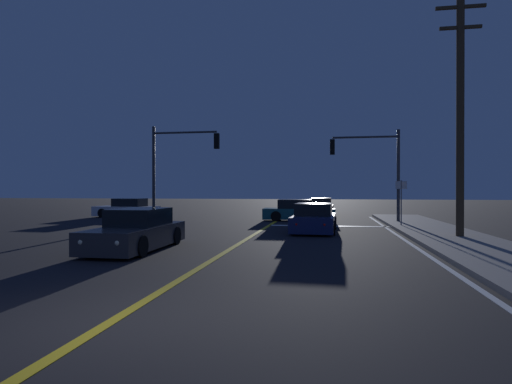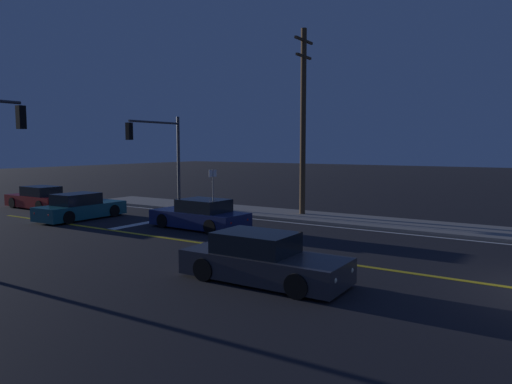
{
  "view_description": "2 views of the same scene",
  "coord_description": "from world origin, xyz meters",
  "px_view_note": "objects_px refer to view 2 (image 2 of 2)",
  "views": [
    {
      "loc": [
        3.19,
        -5.61,
        1.98
      ],
      "look_at": [
        -0.76,
        17.24,
        1.84
      ],
      "focal_mm": 29.42,
      "sensor_mm": 36.0,
      "label": 1
    },
    {
      "loc": [
        -13.64,
        0.64,
        3.67
      ],
      "look_at": [
        -0.96,
        8.85,
        2.21
      ],
      "focal_mm": 32.8,
      "sensor_mm": 36.0,
      "label": 2
    }
  ],
  "objects_px": {
    "car_side_waiting_charcoal": "(262,260)",
    "utility_pole_right": "(303,120)",
    "car_distant_tail_navy": "(200,216)",
    "traffic_signal_near_right": "(161,147)",
    "street_sign_corner": "(213,183)",
    "car_lead_oncoming_teal": "(80,208)",
    "car_far_approaching_red": "(39,199)"
  },
  "relations": [
    {
      "from": "car_side_waiting_charcoal",
      "to": "car_distant_tail_navy",
      "type": "height_order",
      "value": "same"
    },
    {
      "from": "car_side_waiting_charcoal",
      "to": "traffic_signal_near_right",
      "type": "distance_m",
      "value": 15.39
    },
    {
      "from": "car_side_waiting_charcoal",
      "to": "car_distant_tail_navy",
      "type": "distance_m",
      "value": 8.79
    },
    {
      "from": "car_far_approaching_red",
      "to": "car_side_waiting_charcoal",
      "type": "distance_m",
      "value": 20.19
    },
    {
      "from": "utility_pole_right",
      "to": "car_lead_oncoming_teal",
      "type": "bearing_deg",
      "value": 127.5
    },
    {
      "from": "car_far_approaching_red",
      "to": "street_sign_corner",
      "type": "height_order",
      "value": "street_sign_corner"
    },
    {
      "from": "car_far_approaching_red",
      "to": "street_sign_corner",
      "type": "xyz_separation_m",
      "value": [
        4.21,
        -9.88,
        1.07
      ]
    },
    {
      "from": "car_distant_tail_navy",
      "to": "utility_pole_right",
      "type": "relative_size",
      "value": 0.48
    },
    {
      "from": "car_lead_oncoming_teal",
      "to": "car_far_approaching_red",
      "type": "bearing_deg",
      "value": 165.05
    },
    {
      "from": "car_side_waiting_charcoal",
      "to": "traffic_signal_near_right",
      "type": "relative_size",
      "value": 0.86
    },
    {
      "from": "car_far_approaching_red",
      "to": "car_distant_tail_navy",
      "type": "bearing_deg",
      "value": -89.46
    },
    {
      "from": "car_distant_tail_navy",
      "to": "street_sign_corner",
      "type": "distance_m",
      "value": 5.21
    },
    {
      "from": "car_far_approaching_red",
      "to": "car_side_waiting_charcoal",
      "type": "xyz_separation_m",
      "value": [
        -5.7,
        -19.37,
        0.0
      ]
    },
    {
      "from": "car_side_waiting_charcoal",
      "to": "utility_pole_right",
      "type": "xyz_separation_m",
      "value": [
        11.3,
        4.6,
        4.48
      ]
    },
    {
      "from": "traffic_signal_near_right",
      "to": "street_sign_corner",
      "type": "relative_size",
      "value": 2.21
    },
    {
      "from": "utility_pole_right",
      "to": "car_far_approaching_red",
      "type": "bearing_deg",
      "value": 110.78
    },
    {
      "from": "car_side_waiting_charcoal",
      "to": "street_sign_corner",
      "type": "relative_size",
      "value": 1.9
    },
    {
      "from": "traffic_signal_near_right",
      "to": "street_sign_corner",
      "type": "height_order",
      "value": "traffic_signal_near_right"
    },
    {
      "from": "car_lead_oncoming_teal",
      "to": "car_side_waiting_charcoal",
      "type": "relative_size",
      "value": 0.98
    },
    {
      "from": "car_lead_oncoming_teal",
      "to": "street_sign_corner",
      "type": "height_order",
      "value": "street_sign_corner"
    },
    {
      "from": "car_distant_tail_navy",
      "to": "utility_pole_right",
      "type": "bearing_deg",
      "value": -18.79
    },
    {
      "from": "traffic_signal_near_right",
      "to": "utility_pole_right",
      "type": "height_order",
      "value": "utility_pole_right"
    },
    {
      "from": "car_side_waiting_charcoal",
      "to": "traffic_signal_near_right",
      "type": "bearing_deg",
      "value": -125.91
    },
    {
      "from": "traffic_signal_near_right",
      "to": "utility_pole_right",
      "type": "bearing_deg",
      "value": 108.42
    },
    {
      "from": "utility_pole_right",
      "to": "street_sign_corner",
      "type": "distance_m",
      "value": 6.12
    },
    {
      "from": "car_side_waiting_charcoal",
      "to": "car_distant_tail_navy",
      "type": "bearing_deg",
      "value": -129.78
    },
    {
      "from": "car_lead_oncoming_teal",
      "to": "traffic_signal_near_right",
      "type": "xyz_separation_m",
      "value": [
        4.41,
        -1.4,
        3.06
      ]
    },
    {
      "from": "car_far_approaching_red",
      "to": "car_side_waiting_charcoal",
      "type": "bearing_deg",
      "value": -105.27
    },
    {
      "from": "car_distant_tail_navy",
      "to": "traffic_signal_near_right",
      "type": "bearing_deg",
      "value": 62.18
    },
    {
      "from": "car_far_approaching_red",
      "to": "street_sign_corner",
      "type": "bearing_deg",
      "value": -65.83
    },
    {
      "from": "car_lead_oncoming_teal",
      "to": "street_sign_corner",
      "type": "bearing_deg",
      "value": 51.57
    },
    {
      "from": "car_lead_oncoming_teal",
      "to": "car_far_approaching_red",
      "type": "relative_size",
      "value": 0.98
    }
  ]
}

